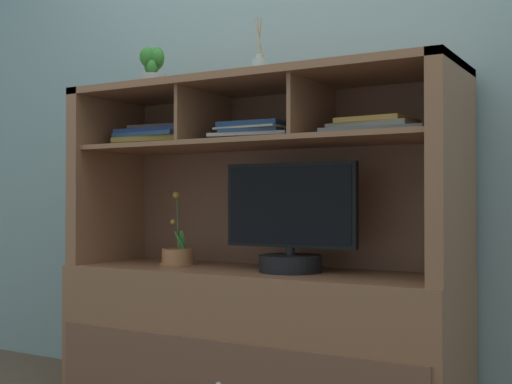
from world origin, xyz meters
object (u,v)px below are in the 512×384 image
at_px(magazine_stack_centre, 378,128).
at_px(diffuser_bottle, 259,68).
at_px(tv_monitor, 290,228).
at_px(potted_succulent, 153,69).
at_px(magazine_stack_right, 258,133).
at_px(media_console, 257,307).
at_px(potted_orchid, 178,256).
at_px(magazine_stack_left, 163,137).

height_order(magazine_stack_centre, diffuser_bottle, diffuser_bottle).
xyz_separation_m(tv_monitor, potted_succulent, (-0.70, 0.02, 0.69)).
relative_size(tv_monitor, magazine_stack_right, 1.44).
distance_m(tv_monitor, magazine_stack_centre, 0.51).
distance_m(diffuser_bottle, potted_succulent, 0.53).
relative_size(media_console, tv_monitor, 2.94).
distance_m(tv_monitor, magazine_stack_right, 0.42).
xyz_separation_m(tv_monitor, potted_orchid, (-0.56, 0.03, -0.13)).
xyz_separation_m(potted_orchid, magazine_stack_right, (0.40, 0.01, 0.52)).
bearing_deg(potted_orchid, diffuser_bottle, 3.30).
relative_size(tv_monitor, magazine_stack_centre, 1.39).
bearing_deg(tv_monitor, potted_succulent, 178.11).
distance_m(magazine_stack_centre, potted_succulent, 1.09).
bearing_deg(magazine_stack_left, diffuser_bottle, -1.86).
height_order(tv_monitor, potted_succulent, potted_succulent).
distance_m(media_console, potted_succulent, 1.15).
relative_size(magazine_stack_left, diffuser_bottle, 1.62).
height_order(tv_monitor, diffuser_bottle, diffuser_bottle).
distance_m(magazine_stack_left, magazine_stack_right, 0.51).
bearing_deg(potted_succulent, magazine_stack_left, 59.32).
bearing_deg(potted_succulent, potted_orchid, 1.16).
height_order(media_console, potted_orchid, media_console).
bearing_deg(potted_succulent, tv_monitor, -1.89).
relative_size(media_console, magazine_stack_right, 4.24).
bearing_deg(magazine_stack_centre, diffuser_bottle, 177.83).
bearing_deg(magazine_stack_right, media_console, -84.51).
relative_size(tv_monitor, potted_succulent, 2.82).
distance_m(tv_monitor, magazine_stack_left, 0.78).
height_order(potted_orchid, potted_succulent, potted_succulent).
bearing_deg(media_console, magazine_stack_right, 95.49).
xyz_separation_m(media_console, magazine_stack_left, (-0.51, 0.04, 0.72)).
bearing_deg(magazine_stack_right, potted_orchid, -178.21).
bearing_deg(magazine_stack_left, potted_succulent, -120.68).
distance_m(magazine_stack_left, magazine_stack_centre, 1.02).
xyz_separation_m(magazine_stack_right, diffuser_bottle, (0.00, 0.01, 0.26)).
xyz_separation_m(potted_orchid, magazine_stack_centre, (0.91, 0.00, 0.51)).
relative_size(magazine_stack_right, diffuser_bottle, 1.49).
height_order(tv_monitor, magazine_stack_centre, magazine_stack_centre).
bearing_deg(media_console, tv_monitor, -9.23).
relative_size(media_console, diffuser_bottle, 6.30).
relative_size(media_console, potted_orchid, 5.13).
height_order(media_console, diffuser_bottle, diffuser_bottle).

